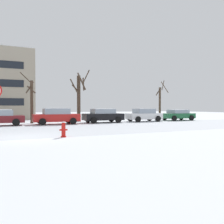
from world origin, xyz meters
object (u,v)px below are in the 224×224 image
at_px(parked_car_white, 144,115).
at_px(parked_car_black, 103,115).
at_px(fire_hydrant, 63,129).
at_px(parked_car_red, 56,116).
at_px(parked_car_green, 178,115).

bearing_deg(parked_car_white, parked_car_black, 178.04).
bearing_deg(parked_car_black, fire_hydrant, -123.35).
xyz_separation_m(fire_hydrant, parked_car_red, (1.92, 10.21, 0.35)).
distance_m(fire_hydrant, parked_car_white, 15.79).
distance_m(fire_hydrant, parked_car_black, 12.59).
relative_size(fire_hydrant, parked_car_black, 0.20).
relative_size(fire_hydrant, parked_car_white, 0.22).
bearing_deg(fire_hydrant, parked_car_green, 31.72).
distance_m(parked_car_red, parked_car_green, 15.01).
relative_size(fire_hydrant, parked_car_green, 0.22).
distance_m(fire_hydrant, parked_car_red, 10.39).
height_order(parked_car_black, parked_car_white, parked_car_white).
bearing_deg(parked_car_red, parked_car_black, 3.57).
xyz_separation_m(fire_hydrant, parked_car_green, (16.92, 10.46, 0.26)).
relative_size(parked_car_red, parked_car_white, 1.09).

